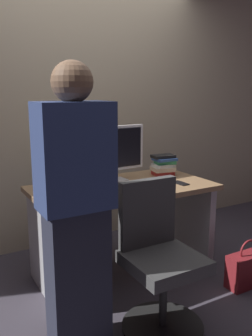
{
  "coord_description": "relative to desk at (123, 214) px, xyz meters",
  "views": [
    {
      "loc": [
        -1.34,
        -2.4,
        1.49
      ],
      "look_at": [
        0.0,
        -0.05,
        0.9
      ],
      "focal_mm": 38.65,
      "sensor_mm": 36.0,
      "label": 1
    }
  ],
  "objects": [
    {
      "name": "ground_plane",
      "position": [
        0.0,
        0.0,
        -0.52
      ],
      "size": [
        9.0,
        9.0,
        0.0
      ],
      "primitive_type": "plane",
      "color": "#3D3842"
    },
    {
      "name": "cup_near_keyboard",
      "position": [
        -0.49,
        -0.16,
        0.28
      ],
      "size": [
        0.07,
        0.07,
        0.09
      ],
      "primitive_type": "cylinder",
      "color": "silver",
      "rests_on": "desk"
    },
    {
      "name": "desk",
      "position": [
        0.0,
        0.0,
        0.0
      ],
      "size": [
        1.41,
        0.76,
        0.75
      ],
      "color": "#93704C",
      "rests_on": "ground"
    },
    {
      "name": "wall_back",
      "position": [
        0.0,
        0.9,
        0.98
      ],
      "size": [
        6.4,
        0.1,
        3.0
      ],
      "primitive_type": "cube",
      "color": "tan",
      "rests_on": "ground"
    },
    {
      "name": "handbag",
      "position": [
        0.74,
        -0.64,
        -0.38
      ],
      "size": [
        0.34,
        0.14,
        0.38
      ],
      "color": "maroon",
      "rests_on": "ground"
    },
    {
      "name": "office_chair",
      "position": [
        -0.13,
        -0.69,
        -0.09
      ],
      "size": [
        0.52,
        0.52,
        0.94
      ],
      "color": "black",
      "rests_on": "ground"
    },
    {
      "name": "cup_by_monitor",
      "position": [
        -0.41,
        0.16,
        0.29
      ],
      "size": [
        0.06,
        0.06,
        0.1
      ],
      "primitive_type": "cylinder",
      "color": "#3372B2",
      "rests_on": "desk"
    },
    {
      "name": "cell_phone",
      "position": [
        0.43,
        -0.18,
        0.24
      ],
      "size": [
        0.08,
        0.15,
        0.01
      ],
      "primitive_type": "cube",
      "rotation": [
        0.0,
        0.0,
        0.05
      ],
      "color": "black",
      "rests_on": "desk"
    },
    {
      "name": "mouse",
      "position": [
        0.21,
        -0.04,
        0.25
      ],
      "size": [
        0.06,
        0.1,
        0.03
      ],
      "primitive_type": "ellipsoid",
      "color": "white",
      "rests_on": "desk"
    },
    {
      "name": "keyboard",
      "position": [
        -0.07,
        -0.07,
        0.25
      ],
      "size": [
        0.43,
        0.13,
        0.02
      ],
      "primitive_type": "cube",
      "rotation": [
        0.0,
        0.0,
        -0.01
      ],
      "color": "white",
      "rests_on": "desk"
    },
    {
      "name": "monitor",
      "position": [
        0.0,
        0.14,
        0.49
      ],
      "size": [
        0.54,
        0.15,
        0.46
      ],
      "color": "silver",
      "rests_on": "desk"
    },
    {
      "name": "book_stack",
      "position": [
        0.49,
        0.14,
        0.32
      ],
      "size": [
        0.22,
        0.19,
        0.18
      ],
      "color": "red",
      "rests_on": "desk"
    },
    {
      "name": "person_at_desk",
      "position": [
        -0.64,
        -0.61,
        0.32
      ],
      "size": [
        0.4,
        0.24,
        1.64
      ],
      "color": "#262838",
      "rests_on": "ground"
    }
  ]
}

